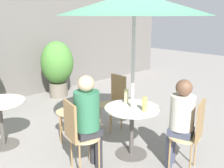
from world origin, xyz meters
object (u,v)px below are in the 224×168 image
at_px(beer_glass_0, 145,104).
at_px(cafe_table_near, 132,120).
at_px(cafe_table_far, 0,113).
at_px(seated_person_0, 88,114).
at_px(bistro_chair_0, 77,131).
at_px(bistro_chair_2, 75,105).
at_px(bistro_chair_1, 192,130).
at_px(umbrella, 134,4).
at_px(bistro_chair_3, 115,97).
at_px(beer_glass_1, 126,96).
at_px(seated_person_1, 181,116).
at_px(potted_plant_1, 57,65).

bearing_deg(beer_glass_0, cafe_table_near, 95.65).
relative_size(cafe_table_far, seated_person_0, 0.60).
bearing_deg(bistro_chair_0, seated_person_0, -90.00).
relative_size(bistro_chair_0, bistro_chair_2, 1.00).
xyz_separation_m(cafe_table_near, bistro_chair_0, (-0.79, 0.17, 0.03)).
distance_m(cafe_table_far, bistro_chair_1, 2.70).
xyz_separation_m(cafe_table_near, seated_person_0, (-0.65, 0.14, 0.22)).
bearing_deg(cafe_table_far, bistro_chair_2, -29.56).
bearing_deg(cafe_table_far, umbrella, -50.77).
height_order(bistro_chair_1, umbrella, umbrella).
xyz_separation_m(cafe_table_far, beer_glass_0, (1.24, -1.70, 0.28)).
bearing_deg(seated_person_0, cafe_table_near, -90.00).
relative_size(bistro_chair_3, beer_glass_1, 4.70).
bearing_deg(bistro_chair_3, seated_person_0, -58.10).
bearing_deg(bistro_chair_2, seated_person_0, 11.57).
bearing_deg(seated_person_1, umbrella, -90.00).
relative_size(bistro_chair_3, umbrella, 0.43).
height_order(bistro_chair_0, seated_person_0, seated_person_0).
relative_size(seated_person_1, umbrella, 0.54).
bearing_deg(seated_person_0, bistro_chair_2, -12.41).
relative_size(bistro_chair_1, potted_plant_1, 0.70).
height_order(bistro_chair_1, bistro_chair_3, same).
xyz_separation_m(seated_person_0, beer_glass_0, (0.67, -0.34, 0.06)).
xyz_separation_m(bistro_chair_2, seated_person_0, (-0.37, -0.82, 0.18)).
relative_size(beer_glass_0, potted_plant_1, 0.14).
bearing_deg(seated_person_0, beer_glass_0, -104.80).
bearing_deg(beer_glass_1, potted_plant_1, 77.64).
relative_size(bistro_chair_1, seated_person_1, 0.79).
bearing_deg(bistro_chair_3, bistro_chair_0, -62.33).
bearing_deg(cafe_table_far, potted_plant_1, 38.61).
bearing_deg(beer_glass_0, seated_person_0, 153.12).
distance_m(cafe_table_far, seated_person_1, 2.57).
bearing_deg(beer_glass_1, seated_person_1, -81.12).
xyz_separation_m(seated_person_1, potted_plant_1, (0.50, 3.66, 0.06)).
bearing_deg(cafe_table_far, bistro_chair_1, -57.03).
distance_m(cafe_table_near, seated_person_0, 0.70).
bearing_deg(seated_person_0, bistro_chair_3, -46.46).
distance_m(bistro_chair_3, beer_glass_0, 1.12).
xyz_separation_m(cafe_table_far, bistro_chair_3, (1.67, -0.69, 0.04)).
distance_m(bistro_chair_0, bistro_chair_1, 1.41).
height_order(cafe_table_far, bistro_chair_3, bistro_chair_3).
xyz_separation_m(bistro_chair_2, umbrella, (0.27, -0.96, 1.49)).
bearing_deg(cafe_table_far, beer_glass_0, -53.80).
height_order(bistro_chair_1, potted_plant_1, potted_plant_1).
bearing_deg(bistro_chair_3, bistro_chair_2, -101.38).
bearing_deg(beer_glass_0, potted_plant_1, 78.11).
xyz_separation_m(bistro_chair_0, beer_glass_0, (0.81, -0.37, 0.24)).
distance_m(seated_person_0, potted_plant_1, 3.19).
bearing_deg(bistro_chair_1, seated_person_0, -63.35).
bearing_deg(potted_plant_1, bistro_chair_3, -96.48).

